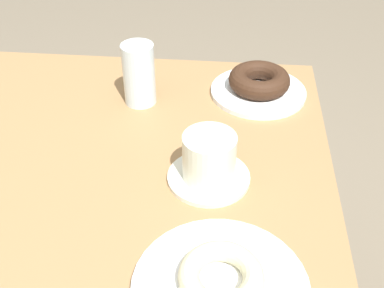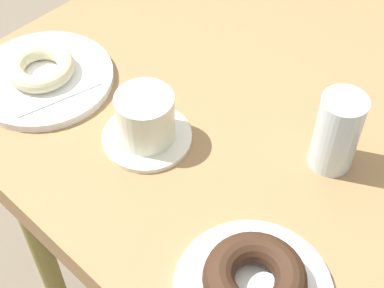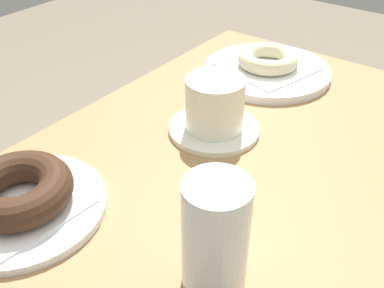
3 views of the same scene
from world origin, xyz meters
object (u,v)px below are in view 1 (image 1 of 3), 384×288
object	(u,v)px
plate_chocolate_ring	(258,92)
plate_sugar_ring	(220,288)
water_glass	(139,74)
donut_chocolate_ring	(259,80)
coffee_cup	(209,161)
donut_sugar_ring	(221,276)

from	to	relation	value
plate_chocolate_ring	plate_sugar_ring	xyz separation A→B (m)	(0.05, 0.49, 0.00)
plate_chocolate_ring	plate_sugar_ring	world-z (taller)	plate_sugar_ring
plate_sugar_ring	water_glass	size ratio (longest dim) A/B	1.84
donut_chocolate_ring	plate_sugar_ring	xyz separation A→B (m)	(0.05, 0.49, -0.03)
coffee_cup	plate_chocolate_ring	bearing A→B (deg)	-106.92
plate_sugar_ring	water_glass	distance (m)	0.48
plate_chocolate_ring	coffee_cup	distance (m)	0.29
plate_sugar_ring	coffee_cup	world-z (taller)	coffee_cup
donut_sugar_ring	coffee_cup	distance (m)	0.22
donut_chocolate_ring	donut_sugar_ring	xyz separation A→B (m)	(0.05, 0.49, -0.00)
coffee_cup	donut_chocolate_ring	bearing A→B (deg)	-106.92
plate_chocolate_ring	donut_sugar_ring	xyz separation A→B (m)	(0.05, 0.49, 0.03)
plate_chocolate_ring	water_glass	size ratio (longest dim) A/B	1.58
donut_chocolate_ring	donut_sugar_ring	distance (m)	0.50
plate_sugar_ring	donut_sugar_ring	xyz separation A→B (m)	(0.00, 0.00, 0.02)
water_glass	plate_chocolate_ring	bearing A→B (deg)	-167.70
donut_chocolate_ring	plate_sugar_ring	bearing A→B (deg)	83.70
plate_sugar_ring	donut_sugar_ring	size ratio (longest dim) A/B	2.09
donut_chocolate_ring	plate_sugar_ring	size ratio (longest dim) A/B	0.55
plate_chocolate_ring	donut_chocolate_ring	world-z (taller)	donut_chocolate_ring
plate_sugar_ring	water_glass	bearing A→B (deg)	-67.33
plate_chocolate_ring	coffee_cup	bearing A→B (deg)	73.08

